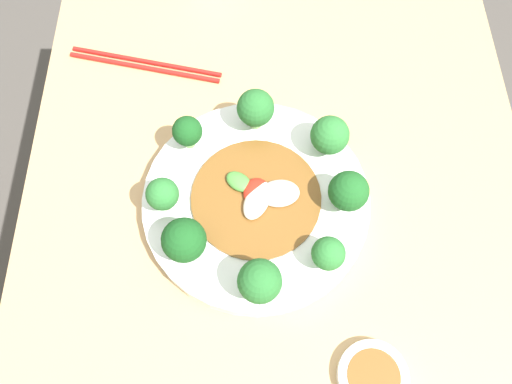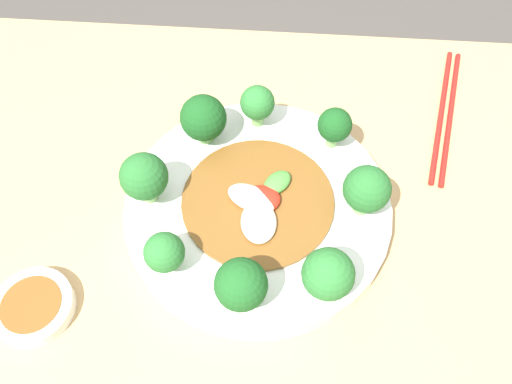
{
  "view_description": "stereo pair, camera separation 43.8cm",
  "coord_description": "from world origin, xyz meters",
  "px_view_note": "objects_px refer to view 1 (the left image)",
  "views": [
    {
      "loc": [
        -0.29,
        0.03,
        1.39
      ],
      "look_at": [
        -0.02,
        0.03,
        0.8
      ],
      "focal_mm": 35.0,
      "sensor_mm": 36.0,
      "label": 1
    },
    {
      "loc": [
        0.0,
        -0.27,
        1.26
      ],
      "look_at": [
        -0.02,
        0.03,
        0.8
      ],
      "focal_mm": 35.0,
      "sensor_mm": 36.0,
      "label": 2
    }
  ],
  "objects_px": {
    "broccoli_northwest": "(184,240)",
    "stirfry_center": "(258,196)",
    "broccoli_east": "(256,108)",
    "chopsticks": "(145,65)",
    "broccoli_south": "(348,191)",
    "sauce_dish": "(373,376)",
    "broccoli_northeast": "(187,132)",
    "broccoli_southeast": "(330,135)",
    "broccoli_southwest": "(328,254)",
    "plate": "(256,202)",
    "broccoli_north": "(163,195)",
    "broccoli_west": "(260,281)"
  },
  "relations": [
    {
      "from": "broccoli_south",
      "to": "chopsticks",
      "type": "distance_m",
      "value": 0.38
    },
    {
      "from": "broccoli_southwest",
      "to": "broccoli_northeast",
      "type": "xyz_separation_m",
      "value": [
        0.17,
        0.18,
        0.0
      ]
    },
    {
      "from": "broccoli_south",
      "to": "broccoli_east",
      "type": "xyz_separation_m",
      "value": [
        0.12,
        0.12,
        0.0
      ]
    },
    {
      "from": "broccoli_east",
      "to": "chopsticks",
      "type": "distance_m",
      "value": 0.22
    },
    {
      "from": "plate",
      "to": "broccoli_north",
      "type": "relative_size",
      "value": 5.27
    },
    {
      "from": "broccoli_east",
      "to": "stirfry_center",
      "type": "xyz_separation_m",
      "value": [
        -0.11,
        -0.0,
        -0.03
      ]
    },
    {
      "from": "broccoli_southeast",
      "to": "broccoli_southwest",
      "type": "distance_m",
      "value": 0.16
    },
    {
      "from": "broccoli_southeast",
      "to": "sauce_dish",
      "type": "xyz_separation_m",
      "value": [
        -0.3,
        -0.04,
        -0.05
      ]
    },
    {
      "from": "plate",
      "to": "chopsticks",
      "type": "relative_size",
      "value": 1.26
    },
    {
      "from": "broccoli_east",
      "to": "sauce_dish",
      "type": "relative_size",
      "value": 0.79
    },
    {
      "from": "plate",
      "to": "broccoli_south",
      "type": "bearing_deg",
      "value": -93.66
    },
    {
      "from": "broccoli_southeast",
      "to": "broccoli_southwest",
      "type": "xyz_separation_m",
      "value": [
        -0.16,
        0.01,
        -0.0
      ]
    },
    {
      "from": "sauce_dish",
      "to": "broccoli_southeast",
      "type": "bearing_deg",
      "value": 6.91
    },
    {
      "from": "broccoli_northwest",
      "to": "stirfry_center",
      "type": "bearing_deg",
      "value": -51.23
    },
    {
      "from": "broccoli_north",
      "to": "stirfry_center",
      "type": "bearing_deg",
      "value": -85.05
    },
    {
      "from": "broccoli_west",
      "to": "sauce_dish",
      "type": "relative_size",
      "value": 0.81
    },
    {
      "from": "broccoli_south",
      "to": "stirfry_center",
      "type": "xyz_separation_m",
      "value": [
        0.01,
        0.11,
        -0.03
      ]
    },
    {
      "from": "stirfry_center",
      "to": "sauce_dish",
      "type": "relative_size",
      "value": 2.08
    },
    {
      "from": "broccoli_southeast",
      "to": "broccoli_north",
      "type": "relative_size",
      "value": 1.07
    },
    {
      "from": "broccoli_southwest",
      "to": "broccoli_east",
      "type": "xyz_separation_m",
      "value": [
        0.2,
        0.09,
        0.01
      ]
    },
    {
      "from": "chopsticks",
      "to": "broccoli_south",
      "type": "bearing_deg",
      "value": -130.7
    },
    {
      "from": "broccoli_north",
      "to": "chopsticks",
      "type": "xyz_separation_m",
      "value": [
        0.25,
        0.05,
        -0.06
      ]
    },
    {
      "from": "broccoli_southeast",
      "to": "broccoli_north",
      "type": "xyz_separation_m",
      "value": [
        -0.08,
        0.22,
        0.0
      ]
    },
    {
      "from": "broccoli_east",
      "to": "broccoli_northwest",
      "type": "bearing_deg",
      "value": 154.79
    },
    {
      "from": "broccoli_north",
      "to": "broccoli_west",
      "type": "bearing_deg",
      "value": -133.21
    },
    {
      "from": "plate",
      "to": "sauce_dish",
      "type": "height_order",
      "value": "plate"
    },
    {
      "from": "broccoli_northwest",
      "to": "stirfry_center",
      "type": "height_order",
      "value": "broccoli_northwest"
    },
    {
      "from": "broccoli_southeast",
      "to": "broccoli_east",
      "type": "xyz_separation_m",
      "value": [
        0.04,
        0.1,
        0.0
      ]
    },
    {
      "from": "plate",
      "to": "broccoli_northwest",
      "type": "height_order",
      "value": "broccoli_northwest"
    },
    {
      "from": "broccoli_south",
      "to": "broccoli_east",
      "type": "relative_size",
      "value": 0.95
    },
    {
      "from": "broccoli_southeast",
      "to": "stirfry_center",
      "type": "xyz_separation_m",
      "value": [
        -0.07,
        0.1,
        -0.03
      ]
    },
    {
      "from": "broccoli_southwest",
      "to": "broccoli_south",
      "type": "distance_m",
      "value": 0.09
    },
    {
      "from": "broccoli_south",
      "to": "broccoli_northeast",
      "type": "height_order",
      "value": "broccoli_south"
    },
    {
      "from": "broccoli_southwest",
      "to": "stirfry_center",
      "type": "xyz_separation_m",
      "value": [
        0.09,
        0.08,
        -0.03
      ]
    },
    {
      "from": "broccoli_west",
      "to": "chopsticks",
      "type": "relative_size",
      "value": 0.28
    },
    {
      "from": "broccoli_west",
      "to": "broccoli_south",
      "type": "xyz_separation_m",
      "value": [
        0.12,
        -0.11,
        -0.0
      ]
    },
    {
      "from": "stirfry_center",
      "to": "sauce_dish",
      "type": "height_order",
      "value": "stirfry_center"
    },
    {
      "from": "broccoli_northwest",
      "to": "broccoli_north",
      "type": "xyz_separation_m",
      "value": [
        0.06,
        0.03,
        -0.0
      ]
    },
    {
      "from": "broccoli_southeast",
      "to": "broccoli_west",
      "type": "relative_size",
      "value": 0.91
    },
    {
      "from": "broccoli_northeast",
      "to": "broccoli_southeast",
      "type": "bearing_deg",
      "value": -92.56
    },
    {
      "from": "broccoli_south",
      "to": "broccoli_northeast",
      "type": "relative_size",
      "value": 1.14
    },
    {
      "from": "plate",
      "to": "broccoli_northeast",
      "type": "xyz_separation_m",
      "value": [
        0.08,
        0.09,
        0.05
      ]
    },
    {
      "from": "sauce_dish",
      "to": "broccoli_west",
      "type": "bearing_deg",
      "value": 52.71
    },
    {
      "from": "broccoli_northeast",
      "to": "chopsticks",
      "type": "relative_size",
      "value": 0.23
    },
    {
      "from": "broccoli_northwest",
      "to": "stirfry_center",
      "type": "relative_size",
      "value": 0.38
    },
    {
      "from": "broccoli_east",
      "to": "broccoli_northeast",
      "type": "distance_m",
      "value": 0.1
    },
    {
      "from": "broccoli_northwest",
      "to": "stirfry_center",
      "type": "distance_m",
      "value": 0.12
    },
    {
      "from": "broccoli_southeast",
      "to": "broccoli_south",
      "type": "height_order",
      "value": "broccoli_south"
    },
    {
      "from": "chopsticks",
      "to": "broccoli_east",
      "type": "bearing_deg",
      "value": -125.88
    },
    {
      "from": "broccoli_northwest",
      "to": "broccoli_north",
      "type": "relative_size",
      "value": 1.14
    }
  ]
}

